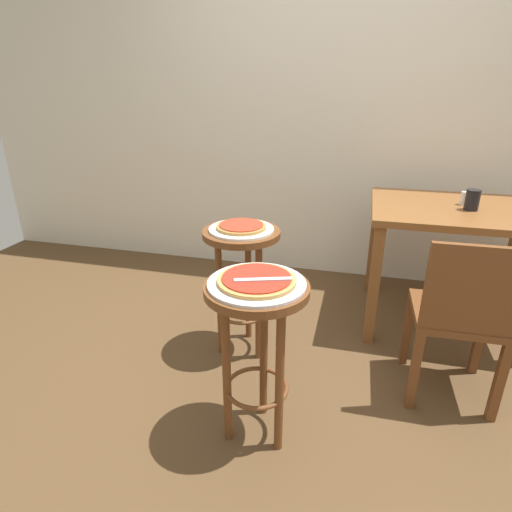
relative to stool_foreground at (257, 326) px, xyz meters
name	(u,v)px	position (x,y,z in m)	size (l,w,h in m)	color
ground_plane	(296,402)	(0.14, 0.23, -0.55)	(6.00, 6.00, 0.00)	brown
back_wall	(342,75)	(0.14, 1.88, 0.95)	(6.00, 0.10, 3.00)	silver
stool_foreground	(257,326)	(0.00, 0.00, 0.00)	(0.41, 0.41, 0.73)	brown
serving_plate_foreground	(257,283)	(0.00, 0.00, 0.19)	(0.38, 0.38, 0.01)	silver
pizza_foreground	(257,280)	(0.00, 0.00, 0.21)	(0.30, 0.30, 0.02)	tan
stool_middle	(242,263)	(-0.24, 0.60, 0.00)	(0.41, 0.41, 0.73)	brown
serving_plate_middle	(241,229)	(-0.24, 0.60, 0.19)	(0.34, 0.34, 0.01)	white
pizza_middle	(241,226)	(-0.24, 0.60, 0.21)	(0.26, 0.26, 0.02)	#B78442
dining_table	(457,226)	(0.93, 1.21, 0.11)	(1.00, 0.79, 0.77)	brown
cup_near_edge	(472,200)	(0.97, 1.16, 0.28)	(0.08, 0.08, 0.12)	black
condiment_shaker	(464,198)	(0.95, 1.27, 0.27)	(0.04, 0.04, 0.08)	white
wooden_chair	(461,315)	(0.85, 0.45, -0.08)	(0.41, 0.41, 0.85)	brown
pizza_server_knife	(263,279)	(0.03, -0.02, 0.22)	(0.22, 0.02, 0.01)	silver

